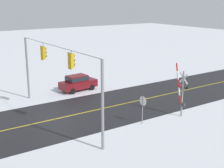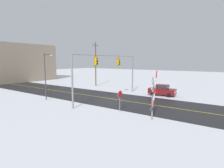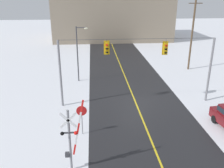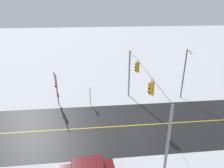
# 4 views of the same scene
# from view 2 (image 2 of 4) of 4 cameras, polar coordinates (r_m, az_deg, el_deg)

# --- Properties ---
(ground_plane) EXTENTS (160.00, 160.00, 0.00)m
(ground_plane) POSITION_cam_2_polar(r_m,az_deg,el_deg) (26.95, -0.96, -4.51)
(ground_plane) COLOR white
(road_asphalt) EXTENTS (9.00, 80.00, 0.01)m
(road_asphalt) POSITION_cam_2_polar(r_m,az_deg,el_deg) (30.82, -9.99, -3.11)
(road_asphalt) COLOR black
(road_asphalt) RESTS_ON ground
(lane_centre_line) EXTENTS (0.14, 72.00, 0.01)m
(lane_centre_line) POSITION_cam_2_polar(r_m,az_deg,el_deg) (30.82, -9.99, -3.10)
(lane_centre_line) COLOR gold
(lane_centre_line) RESTS_ON ground
(signal_span) EXTENTS (14.20, 0.47, 6.22)m
(signal_span) POSITION_cam_2_polar(r_m,az_deg,el_deg) (26.37, -1.03, 4.15)
(signal_span) COLOR gray
(signal_span) RESTS_ON ground
(stop_sign) EXTENTS (0.80, 0.09, 2.35)m
(stop_sign) POSITION_cam_2_polar(r_m,az_deg,el_deg) (19.73, 2.49, -3.82)
(stop_sign) COLOR gray
(stop_sign) RESTS_ON ground
(railroad_crossing) EXTENTS (1.41, 0.31, 4.58)m
(railroad_crossing) POSITION_cam_2_polar(r_m,az_deg,el_deg) (17.41, 12.64, -3.62)
(railroad_crossing) COLOR gray
(railroad_crossing) RESTS_ON ground
(parked_car_maroon) EXTENTS (2.10, 4.31, 1.74)m
(parked_car_maroon) POSITION_cam_2_polar(r_m,az_deg,el_deg) (30.02, 15.21, -1.70)
(parked_car_maroon) COLOR maroon
(parked_car_maroon) RESTS_ON ground
(streetlamp_near) EXTENTS (1.39, 0.28, 6.50)m
(streetlamp_near) POSITION_cam_2_polar(r_m,az_deg,el_deg) (27.43, -19.74, 3.53)
(streetlamp_near) COLOR #38383D
(streetlamp_near) RESTS_ON ground
(utility_pole) EXTENTS (1.80, 0.24, 9.37)m
(utility_pole) POSITION_cam_2_polar(r_m,az_deg,el_deg) (40.07, -5.11, 6.28)
(utility_pole) COLOR brown
(utility_pole) RESTS_ON ground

